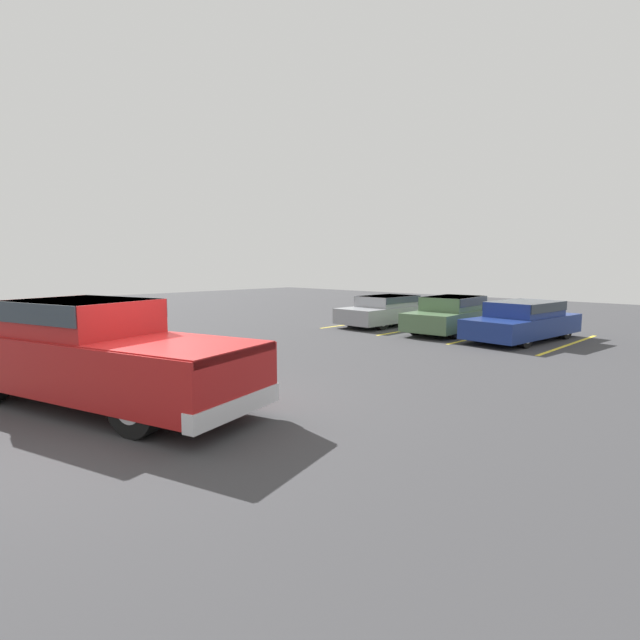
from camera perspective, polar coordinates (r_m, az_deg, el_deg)
ground_plane at (r=8.40m, az=-17.52°, el=-10.67°), size 60.00×60.00×0.00m
stall_stripe_a at (r=20.56m, az=4.98°, el=-0.28°), size 0.12×5.08×0.01m
stall_stripe_b at (r=19.01m, az=11.19°, el=-0.94°), size 0.12×5.08×0.01m
stall_stripe_c at (r=17.72m, az=18.42°, el=-1.70°), size 0.12×5.08×0.01m
stall_stripe_d at (r=16.76m, az=26.62°, el=-2.52°), size 0.12×5.08×0.01m
pickup_truck at (r=9.34m, az=-24.16°, el=-3.44°), size 6.45×3.48×1.81m
parked_sedan_a at (r=19.76m, az=7.63°, el=1.20°), size 1.77×4.33×1.16m
parked_sedan_b at (r=18.14m, az=14.86°, el=0.74°), size 2.02×4.48×1.27m
parked_sedan_c at (r=17.01m, az=22.22°, el=0.03°), size 2.16×4.69×1.23m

